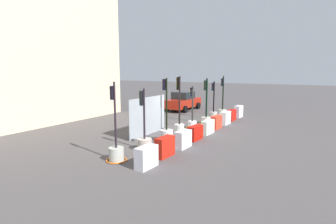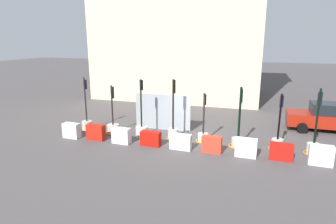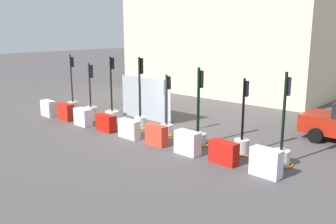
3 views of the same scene
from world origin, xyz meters
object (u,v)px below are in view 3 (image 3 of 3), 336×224
(traffic_light_0, at_px, (73,103))
(traffic_light_3, at_px, (140,116))
(construction_barrier_4, at_px, (129,129))
(construction_barrier_1, at_px, (66,112))
(construction_barrier_3, at_px, (106,123))
(traffic_light_7, at_px, (281,150))
(traffic_light_2, at_px, (112,112))
(construction_barrier_5, at_px, (156,135))
(construction_barrier_8, at_px, (266,162))
(construction_barrier_6, at_px, (188,143))
(traffic_light_5, at_px, (198,132))
(construction_barrier_7, at_px, (224,153))
(traffic_light_4, at_px, (167,125))
(construction_barrier_0, at_px, (49,108))
(traffic_light_6, at_px, (242,141))
(traffic_light_1, at_px, (91,109))
(construction_barrier_2, at_px, (83,117))

(traffic_light_0, distance_m, traffic_light_3, 5.51)
(construction_barrier_4, bearing_deg, traffic_light_3, 119.23)
(construction_barrier_1, bearing_deg, construction_barrier_3, 0.71)
(construction_barrier_1, bearing_deg, traffic_light_7, 6.55)
(traffic_light_0, height_order, traffic_light_2, traffic_light_2)
(construction_barrier_5, xyz_separation_m, construction_barrier_8, (4.84, -0.06, 0.04))
(construction_barrier_3, xyz_separation_m, construction_barrier_6, (4.84, -0.03, 0.06))
(traffic_light_5, distance_m, construction_barrier_7, 2.34)
(traffic_light_3, height_order, traffic_light_5, traffic_light_3)
(traffic_light_4, bearing_deg, construction_barrier_0, -168.25)
(traffic_light_7, xyz_separation_m, construction_barrier_5, (-4.76, -1.24, -0.12))
(traffic_light_0, xyz_separation_m, construction_barrier_3, (4.69, -1.41, -0.09))
(construction_barrier_8, bearing_deg, traffic_light_6, 139.90)
(construction_barrier_0, bearing_deg, traffic_light_0, 89.17)
(traffic_light_1, distance_m, traffic_light_3, 3.68)
(traffic_light_4, xyz_separation_m, construction_barrier_7, (3.89, -1.36, -0.05))
(traffic_light_4, distance_m, construction_barrier_8, 5.70)
(traffic_light_2, relative_size, traffic_light_5, 1.05)
(construction_barrier_6, bearing_deg, traffic_light_1, 170.22)
(construction_barrier_7, bearing_deg, construction_barrier_0, -179.25)
(construction_barrier_2, bearing_deg, traffic_light_7, 7.99)
(traffic_light_0, distance_m, construction_barrier_7, 11.20)
(traffic_light_3, height_order, construction_barrier_6, traffic_light_3)
(traffic_light_0, xyz_separation_m, construction_barrier_0, (-0.02, -1.54, -0.05))
(traffic_light_7, bearing_deg, traffic_light_1, 179.73)
(construction_barrier_6, bearing_deg, traffic_light_6, 44.00)
(traffic_light_0, xyz_separation_m, construction_barrier_2, (3.06, -1.51, -0.05))
(traffic_light_7, bearing_deg, traffic_light_0, 179.25)
(traffic_light_0, distance_m, traffic_light_5, 9.09)
(traffic_light_4, height_order, construction_barrier_6, traffic_light_4)
(construction_barrier_2, relative_size, construction_barrier_4, 0.90)
(traffic_light_1, xyz_separation_m, traffic_light_4, (5.38, 0.08, 0.02))
(construction_barrier_1, relative_size, construction_barrier_4, 0.95)
(traffic_light_0, xyz_separation_m, traffic_light_2, (3.70, -0.20, 0.07))
(construction_barrier_2, relative_size, construction_barrier_3, 0.93)
(traffic_light_0, distance_m, construction_barrier_8, 12.83)
(construction_barrier_2, relative_size, construction_barrier_5, 1.02)
(construction_barrier_1, bearing_deg, construction_barrier_7, 0.35)
(construction_barrier_5, distance_m, construction_barrier_6, 1.64)
(construction_barrier_4, xyz_separation_m, construction_barrier_8, (6.41, 0.00, 0.06))
(traffic_light_1, distance_m, construction_barrier_1, 1.38)
(traffic_light_5, distance_m, construction_barrier_1, 7.71)
(traffic_light_5, xyz_separation_m, construction_barrier_4, (-2.76, -1.26, -0.11))
(traffic_light_5, height_order, construction_barrier_2, traffic_light_5)
(traffic_light_3, relative_size, traffic_light_7, 1.04)
(construction_barrier_2, height_order, construction_barrier_6, construction_barrier_6)
(traffic_light_6, xyz_separation_m, traffic_light_7, (1.64, -0.15, 0.07))
(traffic_light_5, bearing_deg, traffic_light_1, 179.24)
(traffic_light_7, xyz_separation_m, construction_barrier_3, (-7.96, -1.24, -0.16))
(traffic_light_2, relative_size, traffic_light_6, 1.16)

